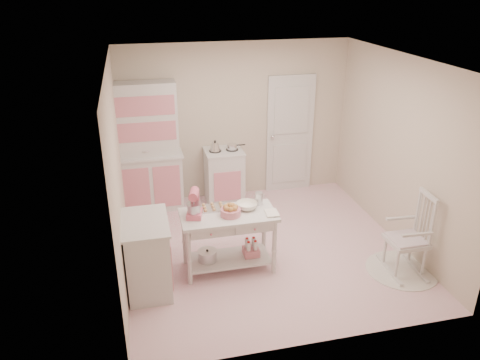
# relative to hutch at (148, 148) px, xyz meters

# --- Properties ---
(room_shell) EXTENTS (3.84, 3.84, 2.62)m
(room_shell) POSITION_rel_hutch_xyz_m (1.47, -1.66, 0.61)
(room_shell) COLOR pink
(room_shell) RESTS_ON ground
(door) EXTENTS (0.82, 0.05, 2.04)m
(door) POSITION_rel_hutch_xyz_m (2.42, 0.21, -0.02)
(door) COLOR silver
(door) RESTS_ON ground
(hutch) EXTENTS (1.06, 0.50, 2.08)m
(hutch) POSITION_rel_hutch_xyz_m (0.00, 0.00, 0.00)
(hutch) COLOR silver
(hutch) RESTS_ON ground
(stove) EXTENTS (0.62, 0.57, 0.92)m
(stove) POSITION_rel_hutch_xyz_m (1.20, -0.05, -0.58)
(stove) COLOR silver
(stove) RESTS_ON ground
(base_cabinet) EXTENTS (0.54, 0.84, 0.92)m
(base_cabinet) POSITION_rel_hutch_xyz_m (-0.16, -2.19, -0.58)
(base_cabinet) COLOR silver
(base_cabinet) RESTS_ON ground
(lace_rug) EXTENTS (0.92, 0.92, 0.01)m
(lace_rug) POSITION_rel_hutch_xyz_m (3.05, -2.58, -1.03)
(lace_rug) COLOR white
(lace_rug) RESTS_ON ground
(rocking_chair) EXTENTS (0.53, 0.75, 1.10)m
(rocking_chair) POSITION_rel_hutch_xyz_m (3.05, -2.58, -0.49)
(rocking_chair) COLOR silver
(rocking_chair) RESTS_ON ground
(work_table) EXTENTS (1.20, 0.60, 0.80)m
(work_table) POSITION_rel_hutch_xyz_m (0.87, -2.01, -0.64)
(work_table) COLOR silver
(work_table) RESTS_ON ground
(stand_mixer) EXTENTS (0.26, 0.32, 0.34)m
(stand_mixer) POSITION_rel_hutch_xyz_m (0.45, -1.99, -0.07)
(stand_mixer) COLOR #DE5D76
(stand_mixer) RESTS_ON work_table
(cookie_tray) EXTENTS (0.34, 0.24, 0.02)m
(cookie_tray) POSITION_rel_hutch_xyz_m (0.72, -1.83, -0.23)
(cookie_tray) COLOR silver
(cookie_tray) RESTS_ON work_table
(bread_basket) EXTENTS (0.25, 0.25, 0.09)m
(bread_basket) POSITION_rel_hutch_xyz_m (0.89, -2.06, -0.19)
(bread_basket) COLOR #D67B89
(bread_basket) RESTS_ON work_table
(mixing_bowl) EXTENTS (0.27, 0.27, 0.08)m
(mixing_bowl) POSITION_rel_hutch_xyz_m (1.13, -1.93, -0.20)
(mixing_bowl) COLOR white
(mixing_bowl) RESTS_ON work_table
(metal_pitcher) EXTENTS (0.10, 0.10, 0.17)m
(metal_pitcher) POSITION_rel_hutch_xyz_m (1.31, -1.85, -0.16)
(metal_pitcher) COLOR silver
(metal_pitcher) RESTS_ON work_table
(recipe_book) EXTENTS (0.17, 0.22, 0.02)m
(recipe_book) POSITION_rel_hutch_xyz_m (1.32, -2.13, -0.23)
(recipe_book) COLOR white
(recipe_book) RESTS_ON work_table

